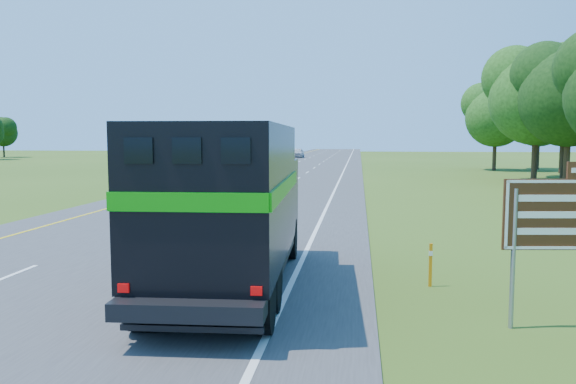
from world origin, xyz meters
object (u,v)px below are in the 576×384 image
at_px(horse_truck, 230,203).
at_px(white_suv, 225,171).
at_px(exit_sign, 555,221).
at_px(far_car, 298,153).

height_order(horse_truck, white_suv, horse_truck).
relative_size(horse_truck, exit_sign, 2.78).
bearing_deg(white_suv, far_car, 87.29).
xyz_separation_m(white_suv, far_car, (-0.57, 58.28, -0.11)).
distance_m(horse_truck, exit_sign, 6.86).
relative_size(horse_truck, far_car, 1.70).
bearing_deg(exit_sign, far_car, 92.25).
bearing_deg(far_car, white_suv, -89.56).
xyz_separation_m(horse_truck, white_suv, (-7.47, 30.24, -1.06)).
distance_m(far_car, exit_sign, 91.54).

